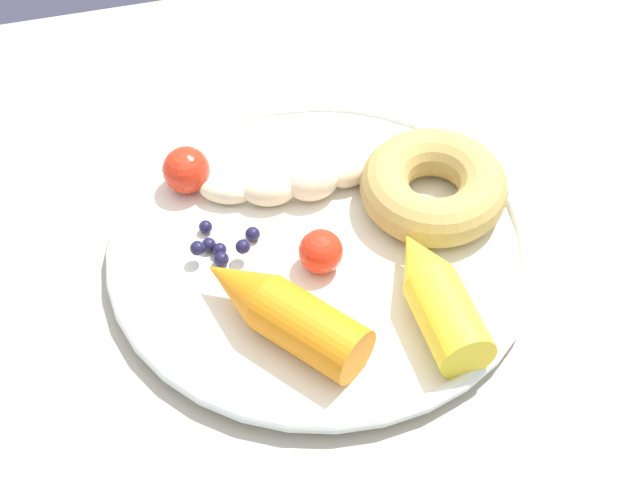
# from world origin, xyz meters

# --- Properties ---
(dining_table) EXTENTS (0.97, 0.70, 0.75)m
(dining_table) POSITION_xyz_m (0.00, 0.00, 0.63)
(dining_table) COLOR #A49D8E
(dining_table) RESTS_ON ground_plane
(plate) EXTENTS (0.32, 0.32, 0.02)m
(plate) POSITION_xyz_m (0.04, 0.00, 0.75)
(plate) COLOR silver
(plate) RESTS_ON dining_table
(banana) EXTENTS (0.17, 0.06, 0.03)m
(banana) POSITION_xyz_m (0.04, 0.06, 0.77)
(banana) COLOR beige
(banana) RESTS_ON plate
(carrot_orange) EXTENTS (0.11, 0.13, 0.04)m
(carrot_orange) POSITION_xyz_m (-0.01, -0.07, 0.78)
(carrot_orange) COLOR orange
(carrot_orange) RESTS_ON plate
(carrot_yellow) EXTENTS (0.05, 0.12, 0.04)m
(carrot_yellow) POSITION_xyz_m (0.10, -0.08, 0.78)
(carrot_yellow) COLOR yellow
(carrot_yellow) RESTS_ON plate
(donut) EXTENTS (0.13, 0.13, 0.04)m
(donut) POSITION_xyz_m (0.13, 0.02, 0.78)
(donut) COLOR tan
(donut) RESTS_ON plate
(blueberry_pile) EXTENTS (0.05, 0.05, 0.02)m
(blueberry_pile) POSITION_xyz_m (-0.04, 0.01, 0.77)
(blueberry_pile) COLOR #191638
(blueberry_pile) RESTS_ON plate
(tomato_near) EXTENTS (0.04, 0.04, 0.04)m
(tomato_near) POSITION_xyz_m (-0.05, 0.08, 0.78)
(tomato_near) COLOR red
(tomato_near) RESTS_ON plate
(tomato_mid) EXTENTS (0.03, 0.03, 0.03)m
(tomato_mid) POSITION_xyz_m (0.03, -0.02, 0.77)
(tomato_mid) COLOR red
(tomato_mid) RESTS_ON plate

